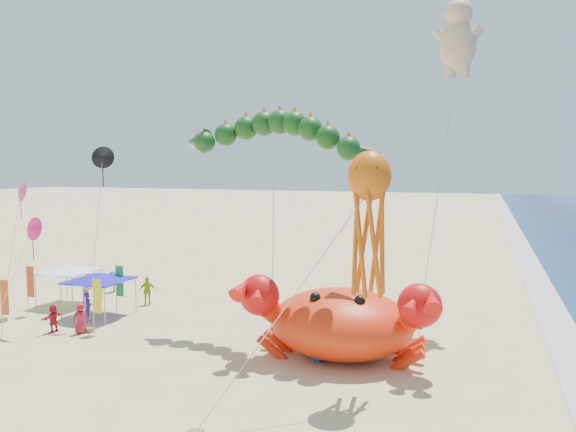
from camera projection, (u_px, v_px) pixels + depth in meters
The scene contains 10 objects.
ground at pixel (313, 351), 27.73m from camera, with size 320.00×320.00×0.00m, color #D1B784.
crab_inflatable at pixel (341, 321), 26.68m from camera, with size 9.30×6.11×4.08m.
dragon_kite at pixel (271, 141), 28.98m from camera, with size 11.30×4.19×11.69m.
cherub_kite at pixel (458, 36), 31.95m from camera, with size 2.87×3.53×18.68m.
octopus_kite at pixel (369, 213), 22.17m from camera, with size 5.84×6.73×9.77m.
canopy_blue at pixel (99, 277), 33.87m from camera, with size 3.63×3.63×2.71m.
canopy_white at pixel (69, 268), 36.68m from camera, with size 3.43×3.43×2.71m.
feather_flags at pixel (63, 290), 32.28m from camera, with size 6.87×5.67×3.20m.
beachgoers at pixel (115, 301), 34.37m from camera, with size 19.00×10.58×1.88m.
small_kites at pixel (49, 205), 32.11m from camera, with size 7.32×6.53×10.31m.
Camera 1 is at (7.68, -25.91, 9.23)m, focal length 35.00 mm.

